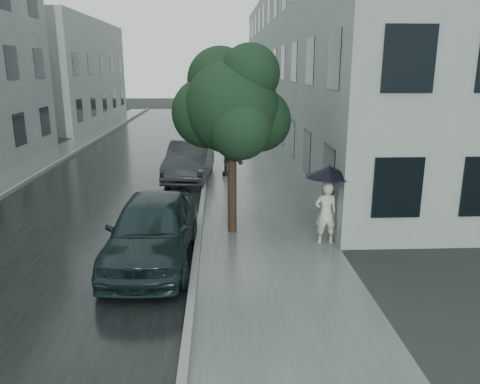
{
  "coord_description": "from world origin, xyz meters",
  "views": [
    {
      "loc": [
        -1.01,
        -9.27,
        4.43
      ],
      "look_at": [
        -0.48,
        2.37,
        1.3
      ],
      "focal_mm": 35.0,
      "sensor_mm": 36.0,
      "label": 1
    }
  ],
  "objects_px": {
    "street_tree": "(232,105)",
    "lamp_post": "(221,110)",
    "pedestrian": "(326,213)",
    "car_far": "(190,160)",
    "car_near": "(152,229)"
  },
  "relations": [
    {
      "from": "pedestrian",
      "to": "car_near",
      "type": "bearing_deg",
      "value": 9.42
    },
    {
      "from": "lamp_post",
      "to": "car_near",
      "type": "bearing_deg",
      "value": -84.0
    },
    {
      "from": "pedestrian",
      "to": "car_near",
      "type": "relative_size",
      "value": 0.35
    },
    {
      "from": "street_tree",
      "to": "car_near",
      "type": "bearing_deg",
      "value": -132.99
    },
    {
      "from": "lamp_post",
      "to": "car_near",
      "type": "distance_m",
      "value": 9.19
    },
    {
      "from": "street_tree",
      "to": "lamp_post",
      "type": "xyz_separation_m",
      "value": [
        -0.22,
        6.78,
        -0.74
      ]
    },
    {
      "from": "pedestrian",
      "to": "street_tree",
      "type": "relative_size",
      "value": 0.32
    },
    {
      "from": "pedestrian",
      "to": "car_far",
      "type": "relative_size",
      "value": 0.35
    },
    {
      "from": "car_near",
      "to": "street_tree",
      "type": "bearing_deg",
      "value": 48.66
    },
    {
      "from": "car_near",
      "to": "car_far",
      "type": "bearing_deg",
      "value": 89.12
    },
    {
      "from": "pedestrian",
      "to": "lamp_post",
      "type": "bearing_deg",
      "value": -74.97
    },
    {
      "from": "street_tree",
      "to": "lamp_post",
      "type": "distance_m",
      "value": 6.83
    },
    {
      "from": "car_far",
      "to": "lamp_post",
      "type": "bearing_deg",
      "value": 22.17
    },
    {
      "from": "pedestrian",
      "to": "car_near",
      "type": "distance_m",
      "value": 4.38
    },
    {
      "from": "street_tree",
      "to": "car_far",
      "type": "height_order",
      "value": "street_tree"
    }
  ]
}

